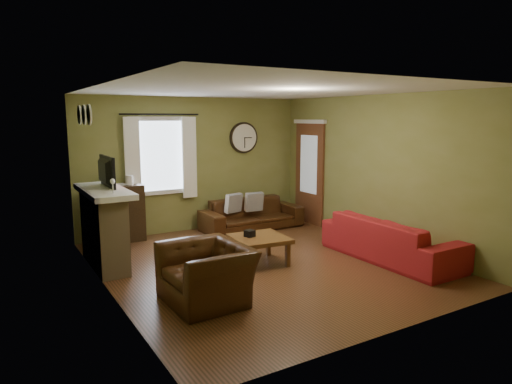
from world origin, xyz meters
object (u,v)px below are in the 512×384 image
sofa_red (391,239)px  coffee_table (259,250)px  armchair (207,274)px  sofa_brown (252,214)px  bookshelf (119,214)px

sofa_red → coffee_table: size_ratio=2.89×
armchair → sofa_red: bearing=88.7°
sofa_red → armchair: armchair is taller
sofa_brown → armchair: size_ratio=1.92×
armchair → sofa_brown: bearing=139.3°
sofa_brown → sofa_red: size_ratio=0.89×
bookshelf → sofa_red: (3.39, -3.22, -0.18)m
sofa_brown → armchair: armchair is taller
coffee_table → armchair: bearing=-145.0°
sofa_red → coffee_table: 2.08m
sofa_brown → armchair: (-2.33, -2.90, 0.05)m
armchair → coffee_table: bearing=123.1°
armchair → bookshelf: bearing=-178.2°
coffee_table → sofa_red: bearing=-25.0°
sofa_red → armchair: bearing=90.6°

